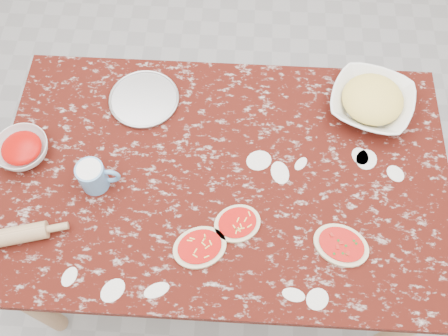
% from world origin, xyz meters
% --- Properties ---
extents(ground, '(4.00, 4.00, 0.00)m').
position_xyz_m(ground, '(0.00, 0.00, 0.00)').
color(ground, gray).
extents(worktable, '(1.60, 1.00, 0.75)m').
position_xyz_m(worktable, '(0.00, 0.00, 0.67)').
color(worktable, '#370D08').
rests_on(worktable, ground).
extents(pizza_tray, '(0.32, 0.32, 0.01)m').
position_xyz_m(pizza_tray, '(-0.32, 0.30, 0.76)').
color(pizza_tray, '#B2B2B7').
rests_on(pizza_tray, worktable).
extents(sauce_bowl, '(0.24, 0.24, 0.06)m').
position_xyz_m(sauce_bowl, '(-0.72, 0.04, 0.78)').
color(sauce_bowl, white).
rests_on(sauce_bowl, worktable).
extents(cheese_bowl, '(0.38, 0.38, 0.07)m').
position_xyz_m(cheese_bowl, '(0.53, 0.31, 0.79)').
color(cheese_bowl, white).
rests_on(cheese_bowl, worktable).
extents(flour_mug, '(0.14, 0.10, 0.11)m').
position_xyz_m(flour_mug, '(-0.44, -0.06, 0.81)').
color(flour_mug, '#598FC5').
rests_on(flour_mug, worktable).
extents(pizza_left, '(0.22, 0.20, 0.02)m').
position_xyz_m(pizza_left, '(-0.06, -0.27, 0.76)').
color(pizza_left, beige).
rests_on(pizza_left, worktable).
extents(pizza_mid, '(0.20, 0.18, 0.02)m').
position_xyz_m(pizza_mid, '(0.06, -0.18, 0.76)').
color(pizza_mid, beige).
rests_on(pizza_mid, worktable).
extents(pizza_right, '(0.22, 0.20, 0.02)m').
position_xyz_m(pizza_right, '(0.40, -0.24, 0.76)').
color(pizza_right, beige).
rests_on(pizza_right, worktable).
extents(rolling_pin, '(0.30, 0.13, 0.06)m').
position_xyz_m(rolling_pin, '(-0.71, -0.29, 0.78)').
color(rolling_pin, tan).
rests_on(rolling_pin, worktable).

